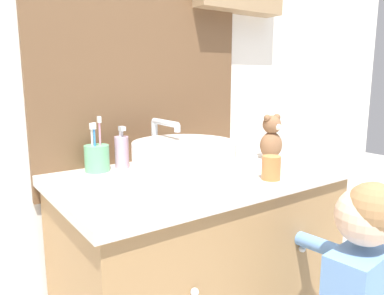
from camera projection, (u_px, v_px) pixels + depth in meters
The scene contains 7 objects.
wall_back at pixel (156, 61), 1.52m from camera, with size 3.20×0.18×2.50m.
vanity_counter at pixel (199, 284), 1.41m from camera, with size 1.00×0.59×0.89m.
sink_basin at pixel (184, 158), 1.26m from camera, with size 0.35×0.40×0.18m.
toothbrush_holder at pixel (97, 157), 1.32m from camera, with size 0.09×0.09×0.19m.
soap_dispenser at pixel (122, 151), 1.36m from camera, with size 0.05×0.05×0.15m.
teddy_bear at pixel (271, 138), 1.52m from camera, with size 0.10×0.08×0.18m.
drinking_cup at pixel (271, 168), 1.21m from camera, with size 0.06×0.06×0.08m, color orange.
Camera 1 is at (-0.77, -0.73, 1.22)m, focal length 35.00 mm.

